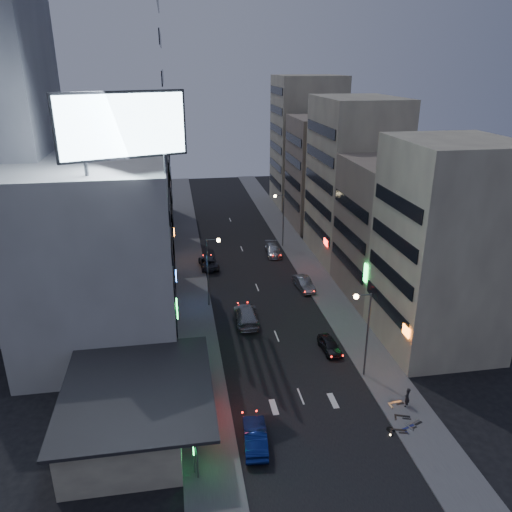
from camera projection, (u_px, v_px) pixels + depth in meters
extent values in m
plane|color=black|center=(314.00, 429.00, 38.12)|extent=(180.00, 180.00, 0.00)
cube|color=#4C4C4F|center=(191.00, 278.00, 64.46)|extent=(4.00, 120.00, 0.12)
cube|color=#4C4C4F|center=(311.00, 271.00, 66.90)|extent=(4.00, 120.00, 0.12)
cube|color=beige|center=(126.00, 412.00, 37.17)|extent=(8.00, 12.00, 3.60)
cube|color=black|center=(137.00, 389.00, 36.61)|extent=(11.00, 13.00, 0.25)
cube|color=black|center=(194.00, 391.00, 37.48)|extent=(0.12, 4.00, 0.90)
cube|color=#FF1E14|center=(195.00, 391.00, 37.49)|extent=(0.04, 3.70, 0.70)
cube|color=#B8B9B4|center=(102.00, 243.00, 50.65)|extent=(14.00, 24.00, 18.00)
cube|color=gray|center=(3.00, 162.00, 49.14)|extent=(10.00, 14.00, 34.00)
cube|color=beige|center=(443.00, 248.00, 46.44)|extent=(10.00, 11.00, 20.00)
cube|color=gray|center=(395.00, 230.00, 57.82)|extent=(11.00, 12.00, 16.00)
cube|color=beige|center=(354.00, 180.00, 68.61)|extent=(10.00, 14.00, 22.00)
cube|color=#B8B9B4|center=(132.00, 180.00, 73.51)|extent=(11.00, 10.00, 20.00)
cube|color=gray|center=(136.00, 178.00, 86.29)|extent=(12.00, 10.00, 15.00)
cube|color=gray|center=(325.00, 172.00, 83.20)|extent=(11.00, 12.00, 18.00)
cube|color=beige|center=(307.00, 142.00, 95.06)|extent=(12.00, 12.00, 24.00)
cylinder|color=#595B60|center=(86.00, 166.00, 38.08)|extent=(0.30, 0.30, 1.50)
cylinder|color=#595B60|center=(165.00, 164.00, 38.99)|extent=(0.30, 0.30, 1.50)
cube|color=black|center=(122.00, 126.00, 37.47)|extent=(9.52, 3.75, 5.00)
cube|color=#BFEAFF|center=(123.00, 126.00, 37.29)|extent=(9.04, 3.34, 4.60)
cylinder|color=#595B60|center=(367.00, 335.00, 43.11)|extent=(0.16, 0.16, 8.00)
cylinder|color=#595B60|center=(363.00, 295.00, 41.59)|extent=(1.40, 0.10, 0.10)
sphere|color=#FFD88C|center=(356.00, 297.00, 41.53)|extent=(0.44, 0.44, 0.44)
cylinder|color=#595B60|center=(208.00, 273.00, 55.89)|extent=(0.16, 0.16, 8.00)
cylinder|color=#595B60|center=(213.00, 240.00, 54.59)|extent=(1.40, 0.10, 0.10)
sphere|color=#FFD88C|center=(218.00, 240.00, 54.72)|extent=(0.44, 0.44, 0.44)
cylinder|color=#595B60|center=(283.00, 221.00, 74.37)|extent=(0.16, 0.16, 8.00)
cylinder|color=#595B60|center=(279.00, 195.00, 72.85)|extent=(1.40, 0.10, 0.10)
sphere|color=#FFD88C|center=(275.00, 196.00, 72.79)|extent=(0.44, 0.44, 0.44)
imported|color=black|center=(330.00, 345.00, 48.13)|extent=(1.78, 3.90, 1.30)
imported|color=#999BA1|center=(304.00, 284.00, 61.35)|extent=(2.05, 4.63, 1.48)
imported|color=#2A2A30|center=(208.00, 262.00, 67.92)|extent=(2.70, 5.18, 1.39)
imported|color=#ACB1B4|center=(273.00, 250.00, 72.42)|extent=(2.38, 5.16, 1.46)
imported|color=navy|center=(255.00, 437.00, 36.21)|extent=(2.04, 4.80, 1.54)
imported|color=gray|center=(247.00, 315.00, 53.47)|extent=(2.64, 5.97, 1.71)
imported|color=black|center=(407.00, 397.00, 40.15)|extent=(0.72, 0.71, 1.67)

